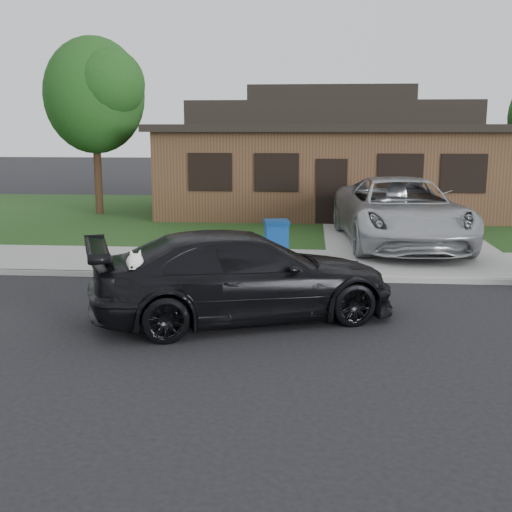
{
  "coord_description": "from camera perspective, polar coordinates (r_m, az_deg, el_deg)",
  "views": [
    {
      "loc": [
        3.32,
        -10.15,
        3.29
      ],
      "look_at": [
        2.4,
        0.67,
        1.1
      ],
      "focal_mm": 45.0,
      "sensor_mm": 36.0,
      "label": 1
    }
  ],
  "objects": [
    {
      "name": "ground",
      "position": [
        11.18,
        -12.72,
        -6.01
      ],
      "size": [
        120.0,
        120.0,
        0.0
      ],
      "primitive_type": "plane",
      "color": "black",
      "rests_on": "ground"
    },
    {
      "name": "sidewalk",
      "position": [
        15.85,
        -7.33,
        -0.46
      ],
      "size": [
        60.0,
        3.0,
        0.12
      ],
      "primitive_type": "cube",
      "color": "gray",
      "rests_on": "ground"
    },
    {
      "name": "curb",
      "position": [
        14.42,
        -8.58,
        -1.68
      ],
      "size": [
        60.0,
        0.12,
        0.12
      ],
      "primitive_type": "cube",
      "color": "gray",
      "rests_on": "ground"
    },
    {
      "name": "lawn",
      "position": [
        23.61,
        -3.26,
        3.53
      ],
      "size": [
        60.0,
        13.0,
        0.13
      ],
      "primitive_type": "cube",
      "color": "#193814",
      "rests_on": "ground"
    },
    {
      "name": "driveway",
      "position": [
        20.58,
        12.3,
        2.13
      ],
      "size": [
        4.5,
        13.0,
        0.14
      ],
      "primitive_type": "cube",
      "color": "gray",
      "rests_on": "ground"
    },
    {
      "name": "sedan",
      "position": [
        11.07,
        -1.11,
        -1.78
      ],
      "size": [
        5.69,
        3.88,
        1.53
      ],
      "rotation": [
        0.0,
        0.0,
        1.94
      ],
      "color": "black",
      "rests_on": "ground"
    },
    {
      "name": "minivan",
      "position": [
        17.87,
        12.69,
        3.9
      ],
      "size": [
        3.48,
        6.71,
        1.81
      ],
      "primitive_type": "imported",
      "rotation": [
        0.0,
        0.0,
        0.08
      ],
      "color": "#A6AAAE",
      "rests_on": "driveway"
    },
    {
      "name": "recycling_bin",
      "position": [
        15.53,
        1.82,
        1.46
      ],
      "size": [
        0.67,
        0.68,
        0.97
      ],
      "rotation": [
        0.0,
        0.0,
        0.18
      ],
      "color": "navy",
      "rests_on": "sidewalk"
    },
    {
      "name": "house",
      "position": [
        25.18,
        6.49,
        8.69
      ],
      "size": [
        12.6,
        8.6,
        4.65
      ],
      "color": "#422B1C",
      "rests_on": "ground"
    },
    {
      "name": "tree_0",
      "position": [
        24.3,
        -13.91,
        13.88
      ],
      "size": [
        3.78,
        3.6,
        6.34
      ],
      "color": "#332114",
      "rests_on": "ground"
    }
  ]
}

